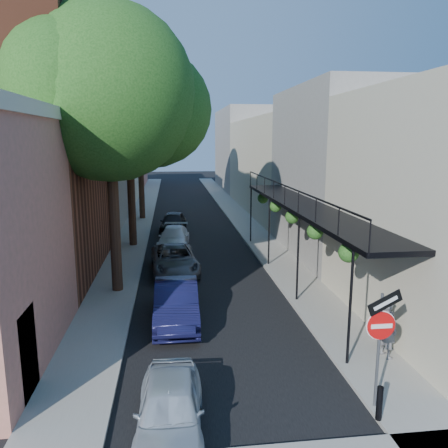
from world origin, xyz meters
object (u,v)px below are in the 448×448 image
object	(u,v)px
pedestrian	(388,328)
bollard	(379,403)
parked_car_c	(175,260)
parked_car_e	(173,222)
oak_near	(121,98)
oak_far	(145,113)
oak_mid	(136,126)
parked_car_b	(176,303)
parked_car_a	(170,409)
sign_post	(381,330)
parked_car_d	(174,238)

from	to	relation	value
pedestrian	bollard	bearing A→B (deg)	137.16
parked_car_c	parked_car_e	xyz separation A→B (m)	(0.00, 9.28, 0.06)
bollard	parked_car_e	bearing A→B (deg)	101.68
oak_near	oak_far	distance (m)	17.01
oak_far	pedestrian	bearing A→B (deg)	-71.79
oak_mid	parked_car_b	world-z (taller)	oak_mid
oak_mid	parked_car_e	xyz separation A→B (m)	(2.02, 3.55, -6.36)
parked_car_a	parked_car_b	bearing A→B (deg)	89.83
parked_car_e	parked_car_b	bearing A→B (deg)	-83.89
sign_post	oak_mid	world-z (taller)	oak_mid
oak_far	parked_car_e	bearing A→B (deg)	-70.39
oak_near	parked_car_d	xyz separation A→B (m)	(1.97, 7.10, -7.27)
oak_near	parked_car_e	size ratio (longest dim) A/B	2.81
oak_mid	bollard	bearing A→B (deg)	-70.10
oak_near	oak_mid	xyz separation A→B (m)	(-0.05, 7.97, -0.82)
parked_car_d	pedestrian	size ratio (longest dim) A/B	2.37
parked_car_e	pedestrian	distance (m)	19.49
parked_car_c	parked_car_d	size ratio (longest dim) A/B	1.09
bollard	parked_car_d	xyz separation A→B (m)	(-4.40, 16.86, 0.09)
sign_post	oak_far	distance (m)	27.80
oak_near	parked_car_d	distance (m)	10.35
oak_mid	parked_car_c	size ratio (longest dim) A/B	2.23
parked_car_e	parked_car_d	bearing A→B (deg)	-83.89
parked_car_b	oak_far	bearing A→B (deg)	95.88
oak_near	parked_car_c	bearing A→B (deg)	48.73
parked_car_b	parked_car_c	world-z (taller)	parked_car_b
parked_car_c	parked_car_e	size ratio (longest dim) A/B	1.12
parked_car_b	parked_car_c	size ratio (longest dim) A/B	0.94
oak_mid	oak_far	world-z (taller)	oak_far
sign_post	oak_mid	size ratio (longest dim) A/B	0.29
parked_car_e	pedestrian	bearing A→B (deg)	-66.11
parked_car_e	pedestrian	size ratio (longest dim) A/B	2.31
bollard	oak_mid	bearing A→B (deg)	109.90
parked_car_d	bollard	bearing A→B (deg)	-69.95
sign_post	pedestrian	xyz separation A→B (m)	(1.39, 2.25, -1.04)
pedestrian	parked_car_b	bearing A→B (deg)	46.74
bollard	parked_car_a	xyz separation A→B (m)	(-4.63, 0.21, 0.09)
parked_car_e	oak_far	bearing A→B (deg)	115.72
bollard	oak_mid	world-z (taller)	oak_mid
oak_near	oak_mid	bearing A→B (deg)	90.37
bollard	parked_car_d	distance (m)	17.42
sign_post	oak_far	xyz separation A→B (m)	(-6.51, 26.30, 6.22)
sign_post	oak_near	distance (m)	12.77
oak_near	oak_mid	distance (m)	8.01
parked_car_d	parked_car_e	size ratio (longest dim) A/B	1.03
parked_car_a	parked_car_d	bearing A→B (deg)	91.24
bollard	parked_car_b	size ratio (longest dim) A/B	0.19
sign_post	bollard	world-z (taller)	sign_post
parked_car_c	pedestrian	distance (m)	11.03
parked_car_b	parked_car_c	distance (m)	5.83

